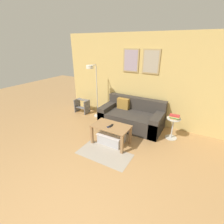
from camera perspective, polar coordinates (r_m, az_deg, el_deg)
name	(u,v)px	position (r m, az deg, el deg)	size (l,w,h in m)	color
wall_back	(150,81)	(4.77, 13.13, 10.59)	(5.60, 0.09, 2.55)	#D6B76B
area_rug	(104,154)	(3.74, -2.74, -14.49)	(1.20, 0.61, 0.01)	#A39989
couch	(132,117)	(4.76, 6.91, -1.77)	(1.77, 0.90, 0.80)	#38332D
coffee_table	(111,130)	(3.88, -0.33, -6.17)	(0.89, 0.52, 0.48)	#997047
storage_bin	(112,138)	(4.04, -0.11, -9.02)	(0.62, 0.44, 0.26)	#B2B2B7
floor_lamp	(93,83)	(4.99, -6.63, 10.20)	(0.26, 0.54, 1.70)	silver
side_table	(173,126)	(4.39, 20.56, -4.77)	(0.35, 0.35, 0.56)	silver
book_stack	(174,117)	(4.25, 21.10, -1.59)	(0.24, 0.17, 0.10)	#D18438
remote_control	(111,126)	(3.82, -0.31, -4.82)	(0.04, 0.15, 0.02)	black
cell_phone	(109,126)	(3.79, -0.89, -5.11)	(0.07, 0.14, 0.01)	#1E2338
step_stool	(82,106)	(5.77, -10.48, 2.22)	(0.47, 0.31, 0.46)	slate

